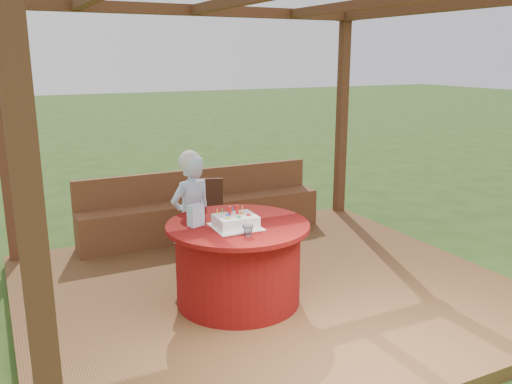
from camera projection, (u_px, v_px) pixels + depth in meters
ground at (267, 298)px, 5.24m from camera, size 60.00×60.00×0.00m
deck at (268, 292)px, 5.23m from camera, size 4.50×4.00×0.12m
pergola at (269, 40)px, 4.65m from camera, size 4.50×4.00×2.72m
bench at (203, 214)px, 6.64m from camera, size 3.00×0.42×0.80m
table at (238, 262)px, 4.81m from camera, size 1.26×1.26×0.73m
chair at (205, 215)px, 5.91m from camera, size 0.51×0.51×0.85m
elderly_woman at (191, 215)px, 5.28m from camera, size 0.51×0.41×1.29m
birthday_cake at (236, 221)px, 4.61m from camera, size 0.40×0.40×0.18m
gift_bag at (196, 215)px, 4.64m from camera, size 0.15×0.12×0.19m
drinking_glass at (248, 231)px, 4.40m from camera, size 0.10×0.10×0.08m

